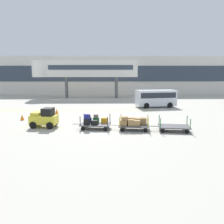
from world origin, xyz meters
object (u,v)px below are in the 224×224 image
baggage_cart_lead (94,122)px  baggage_cart_tail (174,127)px  baggage_tug (44,118)px  baggage_cart_middle (133,123)px  safety_cone_near (57,111)px  safety_cone_far (22,117)px  shuttle_van (156,97)px

baggage_cart_lead → baggage_cart_tail: size_ratio=1.00×
baggage_tug → baggage_cart_middle: baggage_tug is taller
baggage_tug → safety_cone_near: baggage_tug is taller
safety_cone_near → safety_cone_far: 3.98m
baggage_cart_lead → baggage_cart_middle: baggage_cart_lead is taller
baggage_tug → safety_cone_far: 4.00m
baggage_cart_lead → safety_cone_far: baggage_cart_lead is taller
safety_cone_far → baggage_tug: bearing=-45.5°
baggage_cart_tail → safety_cone_far: bearing=161.8°
shuttle_van → safety_cone_near: bearing=-158.3°
baggage_cart_lead → safety_cone_near: baggage_cart_lead is taller
baggage_cart_tail → safety_cone_near: baggage_cart_tail is taller
baggage_cart_tail → safety_cone_near: size_ratio=5.58×
safety_cone_near → baggage_tug: bearing=-87.3°
baggage_cart_middle → baggage_cart_tail: size_ratio=1.00×
baggage_tug → safety_cone_far: size_ratio=4.06×
baggage_cart_lead → safety_cone_near: (-4.29, 6.42, -0.27)m
baggage_cart_lead → safety_cone_near: bearing=123.7°
baggage_cart_tail → safety_cone_far: size_ratio=5.58×
safety_cone_near → safety_cone_far: (-2.51, -3.08, 0.00)m
baggage_cart_middle → safety_cone_near: bearing=136.8°
shuttle_van → baggage_cart_lead: bearing=-122.7°
safety_cone_near → baggage_cart_lead: bearing=-56.3°
shuttle_van → safety_cone_far: shuttle_van is taller
baggage_cart_middle → safety_cone_near: (-7.29, 6.85, -0.28)m
baggage_cart_lead → safety_cone_far: 7.57m
baggage_cart_middle → safety_cone_near: size_ratio=5.58×
baggage_cart_middle → safety_cone_far: (-9.79, 3.76, -0.28)m
baggage_tug → safety_cone_far: bearing=134.5°
safety_cone_near → baggage_cart_tail: bearing=-35.3°
shuttle_van → baggage_cart_tail: bearing=-94.6°
baggage_cart_middle → baggage_cart_tail: same height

